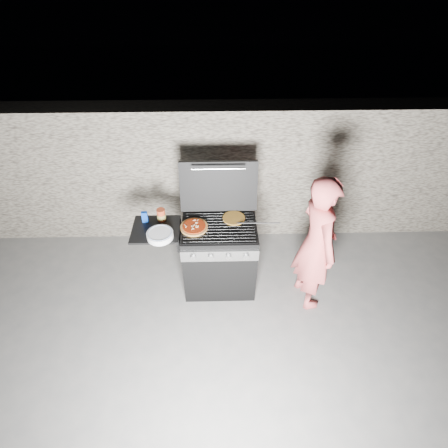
{
  "coord_description": "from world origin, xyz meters",
  "views": [
    {
      "loc": [
        -0.01,
        -2.77,
        3.33
      ],
      "look_at": [
        0.05,
        0.0,
        0.95
      ],
      "focal_mm": 28.0,
      "sensor_mm": 36.0,
      "label": 1
    }
  ],
  "objects_px": {
    "pizza_topped": "(194,227)",
    "sauce_jar": "(161,215)",
    "gas_grill": "(198,257)",
    "person": "(316,245)"
  },
  "relations": [
    {
      "from": "sauce_jar",
      "to": "person",
      "type": "height_order",
      "value": "person"
    },
    {
      "from": "gas_grill",
      "to": "sauce_jar",
      "type": "xyz_separation_m",
      "value": [
        -0.37,
        0.14,
        0.52
      ]
    },
    {
      "from": "pizza_topped",
      "to": "gas_grill",
      "type": "bearing_deg",
      "value": 28.07
    },
    {
      "from": "sauce_jar",
      "to": "person",
      "type": "bearing_deg",
      "value": -12.0
    },
    {
      "from": "sauce_jar",
      "to": "person",
      "type": "distance_m",
      "value": 1.66
    },
    {
      "from": "gas_grill",
      "to": "sauce_jar",
      "type": "height_order",
      "value": "sauce_jar"
    },
    {
      "from": "person",
      "to": "gas_grill",
      "type": "bearing_deg",
      "value": 68.26
    },
    {
      "from": "gas_grill",
      "to": "person",
      "type": "relative_size",
      "value": 0.81
    },
    {
      "from": "gas_grill",
      "to": "person",
      "type": "xyz_separation_m",
      "value": [
        1.25,
        -0.2,
        0.37
      ]
    },
    {
      "from": "pizza_topped",
      "to": "sauce_jar",
      "type": "xyz_separation_m",
      "value": [
        -0.36,
        0.15,
        0.05
      ]
    }
  ]
}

